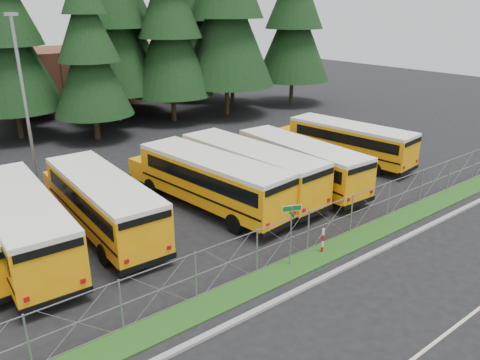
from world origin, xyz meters
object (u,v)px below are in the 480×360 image
at_px(bus_1, 20,225).
at_px(bus_6, 296,164).
at_px(bus_east, 346,143).
at_px(striped_bollard, 323,241).
at_px(bus_4, 208,182).
at_px(bus_5, 246,170).
at_px(light_standard, 24,98).
at_px(bus_2, 101,204).
at_px(street_sign, 291,223).

bearing_deg(bus_1, bus_6, -2.26).
height_order(bus_east, striped_bollard, bus_east).
distance_m(bus_1, bus_4, 9.50).
xyz_separation_m(bus_4, bus_east, (12.19, 0.64, -0.11)).
relative_size(bus_5, bus_6, 1.06).
xyz_separation_m(bus_5, light_standard, (-9.29, 8.91, 4.00)).
bearing_deg(striped_bollard, bus_2, 130.08).
bearing_deg(bus_6, bus_5, 168.83).
bearing_deg(bus_4, striped_bollard, -88.24).
distance_m(bus_4, bus_6, 6.16).
bearing_deg(bus_east, bus_5, 175.46).
bearing_deg(bus_2, bus_east, 1.02).
bearing_deg(street_sign, bus_1, 137.66).
height_order(bus_1, striped_bollard, bus_1).
xyz_separation_m(bus_2, bus_5, (8.53, -0.65, 0.05)).
bearing_deg(bus_6, bus_4, 175.91).
height_order(bus_6, bus_east, bus_6).
bearing_deg(bus_6, light_standard, 144.09).
bearing_deg(light_standard, bus_1, -109.51).
bearing_deg(bus_5, bus_6, -16.54).
xyz_separation_m(bus_east, striped_bollard, (-11.04, -8.03, -0.78)).
relative_size(bus_1, street_sign, 4.06).
xyz_separation_m(street_sign, light_standard, (-5.74, 16.34, 3.47)).
bearing_deg(bus_4, bus_east, -4.08).
xyz_separation_m(bus_6, street_sign, (-6.89, -6.68, 0.61)).
height_order(bus_5, street_sign, bus_5).
height_order(bus_4, bus_6, bus_4).
relative_size(bus_1, bus_4, 1.00).
bearing_deg(bus_2, street_sign, -56.80).
relative_size(street_sign, light_standard, 0.28).
bearing_deg(bus_east, bus_1, 172.44).
relative_size(bus_1, bus_6, 1.05).
height_order(bus_1, light_standard, light_standard).
xyz_separation_m(bus_6, light_standard, (-12.63, 9.66, 4.08)).
xyz_separation_m(bus_4, striped_bollard, (1.15, -7.39, -0.89)).
distance_m(bus_5, bus_6, 3.43).
relative_size(bus_6, striped_bollard, 9.04).
height_order(bus_2, striped_bollard, bus_2).
bearing_deg(light_standard, bus_2, -84.75).
distance_m(bus_4, bus_5, 2.79).
distance_m(bus_4, street_sign, 7.34).
relative_size(bus_5, bus_east, 1.09).
bearing_deg(street_sign, bus_4, 84.00).
bearing_deg(bus_6, street_sign, -134.42).
distance_m(bus_2, bus_east, 17.94).
relative_size(bus_2, bus_5, 0.97).
bearing_deg(street_sign, striped_bollard, -3.37).
bearing_deg(bus_2, light_standard, 96.80).
bearing_deg(bus_2, striped_bollard, -48.36).
xyz_separation_m(bus_2, bus_4, (5.75, -0.80, 0.04)).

